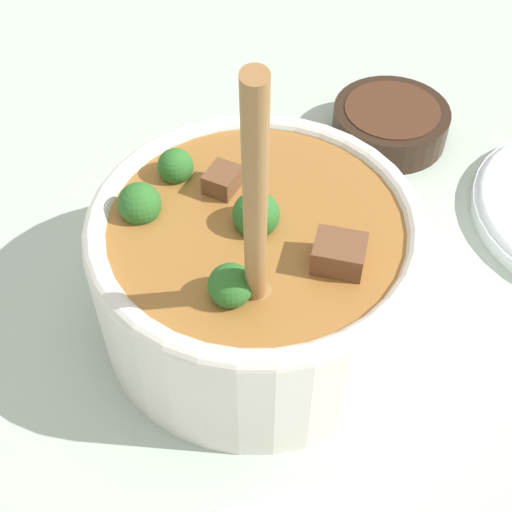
# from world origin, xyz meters

# --- Properties ---
(ground_plane) EXTENTS (4.00, 4.00, 0.00)m
(ground_plane) POSITION_xyz_m (0.00, 0.00, 0.00)
(ground_plane) COLOR #ADBCAD
(stew_bowl) EXTENTS (0.22, 0.22, 0.28)m
(stew_bowl) POSITION_xyz_m (-0.00, -0.00, 0.06)
(stew_bowl) COLOR white
(stew_bowl) RESTS_ON ground_plane
(condiment_bowl) EXTENTS (0.11, 0.11, 0.03)m
(condiment_bowl) POSITION_xyz_m (0.14, 0.20, 0.02)
(condiment_bowl) COLOR black
(condiment_bowl) RESTS_ON ground_plane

